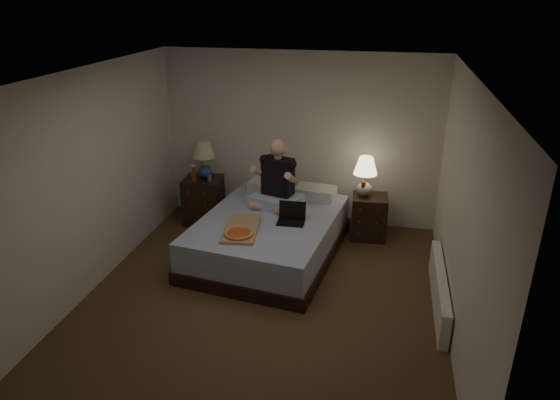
% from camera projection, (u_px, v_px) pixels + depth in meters
% --- Properties ---
extents(floor, '(4.00, 4.50, 0.00)m').
position_uv_depth(floor, '(263.00, 299.00, 5.69)').
color(floor, brown).
rests_on(floor, ground).
extents(ceiling, '(4.00, 4.50, 0.00)m').
position_uv_depth(ceiling, '(260.00, 76.00, 4.71)').
color(ceiling, white).
rests_on(ceiling, ground).
extents(wall_back, '(4.00, 0.00, 2.50)m').
position_uv_depth(wall_back, '(300.00, 139.00, 7.22)').
color(wall_back, silver).
rests_on(wall_back, ground).
extents(wall_front, '(4.00, 0.00, 2.50)m').
position_uv_depth(wall_front, '(174.00, 330.00, 3.17)').
color(wall_front, silver).
rests_on(wall_front, ground).
extents(wall_left, '(0.00, 4.50, 2.50)m').
position_uv_depth(wall_left, '(89.00, 183.00, 5.59)').
color(wall_left, silver).
rests_on(wall_left, ground).
extents(wall_right, '(0.00, 4.50, 2.50)m').
position_uv_depth(wall_right, '(462.00, 214.00, 4.81)').
color(wall_right, silver).
rests_on(wall_right, ground).
extents(bed, '(1.89, 2.36, 0.54)m').
position_uv_depth(bed, '(269.00, 236.00, 6.53)').
color(bed, '#516AA3').
rests_on(bed, floor).
extents(nightstand_left, '(0.58, 0.53, 0.70)m').
position_uv_depth(nightstand_left, '(204.00, 200.00, 7.44)').
color(nightstand_left, black).
rests_on(nightstand_left, floor).
extents(nightstand_right, '(0.51, 0.46, 0.62)m').
position_uv_depth(nightstand_right, '(369.00, 217.00, 6.99)').
color(nightstand_right, black).
rests_on(nightstand_right, floor).
extents(lamp_left, '(0.35, 0.35, 0.56)m').
position_uv_depth(lamp_left, '(204.00, 160.00, 7.22)').
color(lamp_left, navy).
rests_on(lamp_left, nightstand_left).
extents(lamp_right, '(0.32, 0.32, 0.56)m').
position_uv_depth(lamp_right, '(365.00, 177.00, 6.79)').
color(lamp_right, '#96978F').
rests_on(lamp_right, nightstand_right).
extents(water_bottle, '(0.07, 0.07, 0.25)m').
position_uv_depth(water_bottle, '(194.00, 173.00, 7.15)').
color(water_bottle, silver).
rests_on(water_bottle, nightstand_left).
extents(soda_can, '(0.07, 0.07, 0.10)m').
position_uv_depth(soda_can, '(210.00, 178.00, 7.16)').
color(soda_can, '#ADACA8').
rests_on(soda_can, nightstand_left).
extents(beer_bottle_left, '(0.06, 0.06, 0.23)m').
position_uv_depth(beer_bottle_left, '(194.00, 174.00, 7.13)').
color(beer_bottle_left, '#5C300D').
rests_on(beer_bottle_left, nightstand_left).
extents(beer_bottle_right, '(0.06, 0.06, 0.23)m').
position_uv_depth(beer_bottle_right, '(363.00, 189.00, 6.80)').
color(beer_bottle_right, '#55200C').
rests_on(beer_bottle_right, nightstand_right).
extents(person, '(0.78, 0.68, 0.93)m').
position_uv_depth(person, '(276.00, 174.00, 6.57)').
color(person, black).
rests_on(person, bed).
extents(laptop, '(0.35, 0.29, 0.24)m').
position_uv_depth(laptop, '(291.00, 214.00, 6.23)').
color(laptop, black).
rests_on(laptop, bed).
extents(pizza_box, '(0.49, 0.80, 0.08)m').
position_uv_depth(pizza_box, '(239.00, 234.00, 5.89)').
color(pizza_box, tan).
rests_on(pizza_box, bed).
extents(radiator, '(0.10, 1.60, 0.40)m').
position_uv_depth(radiator, '(439.00, 290.00, 5.49)').
color(radiator, white).
rests_on(radiator, floor).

